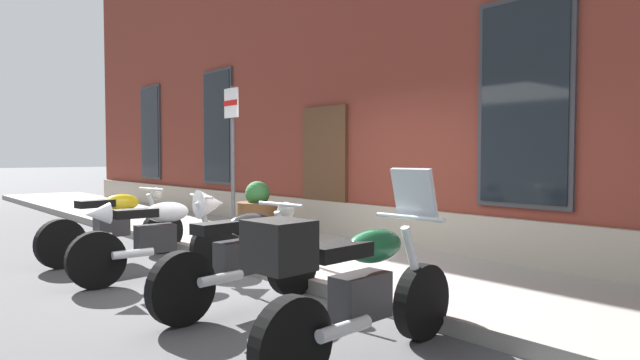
% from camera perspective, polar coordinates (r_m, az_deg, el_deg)
% --- Properties ---
extents(ground_plane, '(140.00, 140.00, 0.00)m').
position_cam_1_polar(ground_plane, '(6.42, -5.35, -10.63)').
color(ground_plane, '#424244').
extents(sidewalk, '(31.25, 2.45, 0.14)m').
position_cam_1_polar(sidewalk, '(7.16, 2.78, -8.64)').
color(sidewalk, gray).
rests_on(sidewalk, ground_plane).
extents(motorcycle_yellow_naked, '(0.63, 2.14, 0.99)m').
position_cam_1_polar(motorcycle_yellow_naked, '(8.08, -20.73, -4.52)').
color(motorcycle_yellow_naked, black).
rests_on(motorcycle_yellow_naked, ground_plane).
extents(motorcycle_white_sport, '(0.62, 2.07, 1.05)m').
position_cam_1_polar(motorcycle_white_sport, '(6.66, -16.00, -5.26)').
color(motorcycle_white_sport, black).
rests_on(motorcycle_white_sport, ground_plane).
extents(motorcycle_black_naked, '(0.62, 2.01, 0.99)m').
position_cam_1_polar(motorcycle_black_naked, '(5.24, -8.04, -8.18)').
color(motorcycle_black_naked, black).
rests_on(motorcycle_black_naked, ground_plane).
extents(motorcycle_green_touring, '(0.62, 2.00, 1.37)m').
position_cam_1_polar(motorcycle_green_touring, '(3.77, 3.71, -11.11)').
color(motorcycle_green_touring, black).
rests_on(motorcycle_green_touring, ground_plane).
extents(parking_sign, '(0.36, 0.07, 2.36)m').
position_cam_1_polar(parking_sign, '(8.21, -9.28, 4.00)').
color(parking_sign, '#4C4C51').
rests_on(parking_sign, sidewalk).
extents(barrel_planter, '(0.70, 0.70, 0.91)m').
position_cam_1_polar(barrel_planter, '(8.77, -6.63, -3.69)').
color(barrel_planter, brown).
rests_on(barrel_planter, sidewalk).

